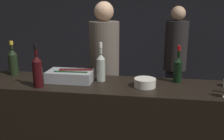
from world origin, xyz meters
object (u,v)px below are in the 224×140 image
at_px(ice_bin_with_bottles, 71,75).
at_px(person_blond_tee, 104,72).
at_px(red_wine_bottle_burgundy, 178,68).
at_px(person_in_hoodie, 175,58).
at_px(bowl_white, 145,82).
at_px(champagne_bottle, 13,61).
at_px(white_wine_bottle, 101,66).
at_px(red_wine_bottle_black_foil, 37,70).

distance_m(ice_bin_with_bottles, person_blond_tee, 0.66).
height_order(red_wine_bottle_burgundy, person_blond_tee, person_blond_tee).
bearing_deg(red_wine_bottle_burgundy, person_blond_tee, 146.50).
bearing_deg(person_in_hoodie, red_wine_bottle_burgundy, -47.42).
bearing_deg(red_wine_bottle_burgundy, bowl_white, -147.55).
relative_size(red_wine_bottle_burgundy, person_blond_tee, 0.19).
relative_size(bowl_white, person_blond_tee, 0.10).
height_order(champagne_bottle, red_wine_bottle_burgundy, champagne_bottle).
distance_m(ice_bin_with_bottles, person_in_hoodie, 1.99).
relative_size(white_wine_bottle, person_in_hoodie, 0.20).
relative_size(red_wine_bottle_black_foil, person_blond_tee, 0.21).
height_order(red_wine_bottle_burgundy, person_in_hoodie, person_in_hoodie).
height_order(red_wine_bottle_black_foil, champagne_bottle, red_wine_bottle_black_foil).
xyz_separation_m(person_in_hoodie, person_blond_tee, (-0.87, -1.06, 0.03)).
distance_m(champagne_bottle, person_in_hoodie, 2.31).
bearing_deg(white_wine_bottle, red_wine_bottle_burgundy, 6.17).
height_order(red_wine_bottle_black_foil, person_blond_tee, person_blond_tee).
relative_size(champagne_bottle, person_blond_tee, 0.19).
xyz_separation_m(bowl_white, person_in_hoodie, (0.40, 1.73, -0.14)).
distance_m(bowl_white, red_wine_bottle_black_foil, 0.90).
height_order(red_wine_bottle_black_foil, white_wine_bottle, red_wine_bottle_black_foil).
bearing_deg(ice_bin_with_bottles, white_wine_bottle, 10.99).
xyz_separation_m(ice_bin_with_bottles, person_in_hoodie, (1.06, 1.68, -0.16)).
xyz_separation_m(ice_bin_with_bottles, bowl_white, (0.66, -0.05, -0.02)).
bearing_deg(person_in_hoodie, white_wine_bottle, -69.04).
bearing_deg(red_wine_bottle_burgundy, champagne_bottle, -179.67).
bearing_deg(person_in_hoodie, bowl_white, -55.94).
xyz_separation_m(champagne_bottle, person_in_hoodie, (1.68, 1.56, -0.24)).
bearing_deg(person_blond_tee, white_wine_bottle, -27.19).
relative_size(ice_bin_with_bottles, person_in_hoodie, 0.24).
height_order(bowl_white, person_in_hoodie, person_in_hoodie).
height_order(ice_bin_with_bottles, white_wine_bottle, white_wine_bottle).
bearing_deg(bowl_white, person_in_hoodie, 77.11).
height_order(red_wine_bottle_black_foil, red_wine_bottle_burgundy, red_wine_bottle_black_foil).
relative_size(red_wine_bottle_black_foil, person_in_hoodie, 0.21).
relative_size(ice_bin_with_bottles, red_wine_bottle_burgundy, 1.23).
bearing_deg(champagne_bottle, person_blond_tee, 32.24).
bearing_deg(red_wine_bottle_burgundy, ice_bin_with_bottles, -172.47).
bearing_deg(person_blond_tee, person_in_hoodie, 105.41).
bearing_deg(red_wine_bottle_black_foil, person_blond_tee, 63.61).
height_order(white_wine_bottle, red_wine_bottle_burgundy, white_wine_bottle).
bearing_deg(bowl_white, ice_bin_with_bottles, 175.44).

